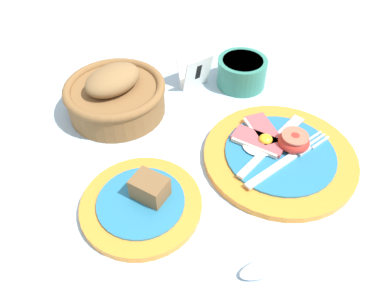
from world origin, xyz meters
name	(u,v)px	position (x,y,z in m)	size (l,w,h in m)	color
ground_plane	(231,172)	(0.00, 0.00, 0.00)	(3.00, 3.00, 0.00)	#A3BCD1
breakfast_plate	(279,153)	(0.09, -0.01, 0.01)	(0.25, 0.25, 0.04)	orange
bread_plate	(142,202)	(-0.15, 0.01, 0.01)	(0.18, 0.18, 0.05)	orange
sugar_cup	(242,71)	(0.15, 0.19, 0.03)	(0.10, 0.10, 0.06)	#337F6B
bread_basket	(115,95)	(-0.11, 0.23, 0.04)	(0.19, 0.19, 0.09)	brown
number_card	(194,70)	(0.06, 0.23, 0.04)	(0.06, 0.05, 0.07)	white
teaspoon_by_saucer	(245,275)	(-0.08, -0.16, 0.01)	(0.19, 0.05, 0.01)	silver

